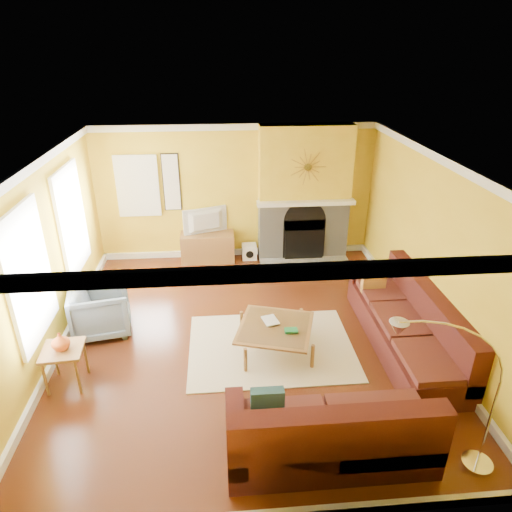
{
  "coord_description": "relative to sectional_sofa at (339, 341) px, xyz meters",
  "views": [
    {
      "loc": [
        -0.34,
        -5.77,
        4.11
      ],
      "look_at": [
        0.19,
        0.4,
        1.17
      ],
      "focal_mm": 32.0,
      "sensor_mm": 36.0,
      "label": 1
    }
  ],
  "objects": [
    {
      "name": "floor",
      "position": [
        -1.2,
        0.85,
        -0.46
      ],
      "size": [
        5.5,
        6.0,
        0.02
      ],
      "primitive_type": "cube",
      "color": "#602B14",
      "rests_on": "ground"
    },
    {
      "name": "ceiling",
      "position": [
        -1.2,
        0.85,
        2.26
      ],
      "size": [
        5.5,
        6.0,
        0.02
      ],
      "primitive_type": "cube",
      "color": "white",
      "rests_on": "ground"
    },
    {
      "name": "wall_back",
      "position": [
        -1.2,
        3.86,
        0.9
      ],
      "size": [
        5.5,
        0.02,
        2.7
      ],
      "primitive_type": "cube",
      "color": "gold",
      "rests_on": "ground"
    },
    {
      "name": "wall_front",
      "position": [
        -1.2,
        -2.16,
        0.9
      ],
      "size": [
        5.5,
        0.02,
        2.7
      ],
      "primitive_type": "cube",
      "color": "gold",
      "rests_on": "ground"
    },
    {
      "name": "wall_left",
      "position": [
        -3.96,
        0.85,
        0.9
      ],
      "size": [
        0.02,
        6.0,
        2.7
      ],
      "primitive_type": "cube",
      "color": "gold",
      "rests_on": "ground"
    },
    {
      "name": "wall_right",
      "position": [
        1.56,
        0.85,
        0.9
      ],
      "size": [
        0.02,
        6.0,
        2.7
      ],
      "primitive_type": "cube",
      "color": "gold",
      "rests_on": "ground"
    },
    {
      "name": "baseboard",
      "position": [
        -1.2,
        0.85,
        -0.39
      ],
      "size": [
        5.5,
        6.0,
        0.12
      ],
      "primitive_type": null,
      "color": "white",
      "rests_on": "floor"
    },
    {
      "name": "crown_molding",
      "position": [
        -1.2,
        0.85,
        2.19
      ],
      "size": [
        5.5,
        6.0,
        0.12
      ],
      "primitive_type": null,
      "color": "white",
      "rests_on": "ceiling"
    },
    {
      "name": "window_left_near",
      "position": [
        -3.92,
        2.15,
        1.05
      ],
      "size": [
        0.06,
        1.22,
        1.72
      ],
      "primitive_type": "cube",
      "color": "white",
      "rests_on": "wall_left"
    },
    {
      "name": "window_left_far",
      "position": [
        -3.92,
        0.25,
        1.05
      ],
      "size": [
        0.06,
        1.22,
        1.72
      ],
      "primitive_type": "cube",
      "color": "white",
      "rests_on": "wall_left"
    },
    {
      "name": "window_back",
      "position": [
        -3.1,
        3.81,
        1.1
      ],
      "size": [
        0.82,
        0.06,
        1.22
      ],
      "primitive_type": "cube",
      "color": "white",
      "rests_on": "wall_back"
    },
    {
      "name": "wall_art",
      "position": [
        -2.45,
        3.82,
        1.15
      ],
      "size": [
        0.34,
        0.04,
        1.14
      ],
      "primitive_type": "cube",
      "color": "white",
      "rests_on": "wall_back"
    },
    {
      "name": "fireplace",
      "position": [
        0.15,
        3.65,
        0.9
      ],
      "size": [
        1.8,
        0.4,
        2.7
      ],
      "primitive_type": null,
      "color": "gray",
      "rests_on": "floor"
    },
    {
      "name": "mantel",
      "position": [
        0.15,
        3.41,
        0.8
      ],
      "size": [
        1.92,
        0.22,
        0.08
      ],
      "primitive_type": "cube",
      "color": "white",
      "rests_on": "fireplace"
    },
    {
      "name": "hearth",
      "position": [
        0.15,
        3.1,
        -0.42
      ],
      "size": [
        1.8,
        0.7,
        0.06
      ],
      "primitive_type": "cube",
      "color": "gray",
      "rests_on": "floor"
    },
    {
      "name": "sunburst",
      "position": [
        0.15,
        3.42,
        1.5
      ],
      "size": [
        0.7,
        0.04,
        0.7
      ],
      "primitive_type": null,
      "color": "olive",
      "rests_on": "fireplace"
    },
    {
      "name": "rug",
      "position": [
        -0.85,
        0.55,
        -0.44
      ],
      "size": [
        2.4,
        1.8,
        0.02
      ],
      "primitive_type": "cube",
      "color": "beige",
      "rests_on": "floor"
    },
    {
      "name": "sectional_sofa",
      "position": [
        0.0,
        0.0,
        0.0
      ],
      "size": [
        3.1,
        3.7,
        0.9
      ],
      "primitive_type": null,
      "color": "#471916",
      "rests_on": "floor"
    },
    {
      "name": "coffee_table",
      "position": [
        -0.8,
        0.5,
        -0.25
      ],
      "size": [
        1.27,
        1.27,
        0.4
      ],
      "primitive_type": null,
      "rotation": [
        0.0,
        0.0,
        -0.29
      ],
      "color": "white",
      "rests_on": "floor"
    },
    {
      "name": "media_console",
      "position": [
        -1.8,
        3.6,
        -0.16
      ],
      "size": [
        1.07,
        0.48,
        0.59
      ],
      "primitive_type": "cube",
      "color": "olive",
      "rests_on": "floor"
    },
    {
      "name": "tv",
      "position": [
        -1.8,
        3.6,
        0.4
      ],
      "size": [
        0.89,
        0.41,
        0.52
      ],
      "primitive_type": "imported",
      "rotation": [
        0.0,
        0.0,
        3.48
      ],
      "color": "black",
      "rests_on": "media_console"
    },
    {
      "name": "subwoofer",
      "position": [
        -0.95,
        3.63,
        -0.3
      ],
      "size": [
        0.29,
        0.29,
        0.29
      ],
      "primitive_type": "cube",
      "color": "white",
      "rests_on": "floor"
    },
    {
      "name": "armchair",
      "position": [
        -3.4,
        1.2,
        -0.06
      ],
      "size": [
        1.0,
        0.99,
        0.78
      ],
      "primitive_type": "imported",
      "rotation": [
        0.0,
        0.0,
        1.76
      ],
      "color": "slate",
      "rests_on": "floor"
    },
    {
      "name": "side_table",
      "position": [
        -3.6,
        0.0,
        -0.17
      ],
      "size": [
        0.54,
        0.54,
        0.56
      ],
      "primitive_type": null,
      "rotation": [
        0.0,
        0.0,
        0.08
      ],
      "color": "olive",
      "rests_on": "floor"
    },
    {
      "name": "vase",
      "position": [
        -3.6,
        0.0,
        0.23
      ],
      "size": [
        0.23,
        0.23,
        0.24
      ],
      "primitive_type": "imported",
      "rotation": [
        0.0,
        0.0,
        -0.02
      ],
      "color": "#D8591E",
      "rests_on": "side_table"
    },
    {
      "name": "book",
      "position": [
        -0.95,
        0.6,
        -0.03
      ],
      "size": [
        0.27,
        0.32,
        0.03
      ],
      "primitive_type": "imported",
      "rotation": [
        0.0,
        0.0,
        0.26
      ],
      "color": "white",
      "rests_on": "coffee_table"
    },
    {
      "name": "arc_lamp",
      "position": [
        0.59,
        -1.7,
        0.49
      ],
      "size": [
        1.22,
        0.36,
        1.88
      ],
      "primitive_type": null,
      "color": "silver",
      "rests_on": "floor"
    }
  ]
}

